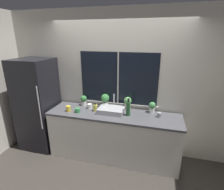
{
  "coord_description": "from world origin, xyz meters",
  "views": [
    {
      "loc": [
        0.73,
        -2.45,
        2.22
      ],
      "look_at": [
        -0.03,
        0.3,
        1.25
      ],
      "focal_mm": 28.0,
      "sensor_mm": 36.0,
      "label": 1
    }
  ],
  "objects_px": {
    "potted_plant_center_left": "(105,100)",
    "potted_plant_far_right": "(152,107)",
    "mug_grey": "(159,115)",
    "soap_bottle": "(95,108)",
    "bottle_tall": "(128,108)",
    "mug_yellow": "(68,109)",
    "potted_plant_center_right": "(128,103)",
    "refrigerator": "(38,105)",
    "sink": "(111,110)",
    "mug_white": "(90,106)",
    "mug_green": "(78,110)",
    "potted_plant_far_left": "(84,100)"
  },
  "relations": [
    {
      "from": "refrigerator",
      "to": "mug_grey",
      "type": "distance_m",
      "value": 2.38
    },
    {
      "from": "potted_plant_far_right",
      "to": "bottle_tall",
      "type": "height_order",
      "value": "bottle_tall"
    },
    {
      "from": "potted_plant_far_left",
      "to": "potted_plant_center_left",
      "type": "bearing_deg",
      "value": 0.0
    },
    {
      "from": "bottle_tall",
      "to": "mug_yellow",
      "type": "relative_size",
      "value": 3.03
    },
    {
      "from": "bottle_tall",
      "to": "mug_white",
      "type": "distance_m",
      "value": 0.78
    },
    {
      "from": "potted_plant_far_right",
      "to": "bottle_tall",
      "type": "bearing_deg",
      "value": -149.31
    },
    {
      "from": "sink",
      "to": "mug_grey",
      "type": "relative_size",
      "value": 5.78
    },
    {
      "from": "potted_plant_center_right",
      "to": "mug_yellow",
      "type": "relative_size",
      "value": 2.44
    },
    {
      "from": "potted_plant_center_left",
      "to": "soap_bottle",
      "type": "bearing_deg",
      "value": -121.61
    },
    {
      "from": "refrigerator",
      "to": "soap_bottle",
      "type": "distance_m",
      "value": 1.23
    },
    {
      "from": "potted_plant_center_left",
      "to": "potted_plant_far_right",
      "type": "xyz_separation_m",
      "value": [
        0.88,
        0.0,
        -0.05
      ]
    },
    {
      "from": "refrigerator",
      "to": "potted_plant_far_right",
      "type": "distance_m",
      "value": 2.26
    },
    {
      "from": "sink",
      "to": "soap_bottle",
      "type": "height_order",
      "value": "sink"
    },
    {
      "from": "sink",
      "to": "mug_yellow",
      "type": "bearing_deg",
      "value": -168.72
    },
    {
      "from": "potted_plant_far_right",
      "to": "mug_grey",
      "type": "distance_m",
      "value": 0.22
    },
    {
      "from": "refrigerator",
      "to": "potted_plant_center_right",
      "type": "bearing_deg",
      "value": 7.28
    },
    {
      "from": "potted_plant_far_right",
      "to": "mug_white",
      "type": "bearing_deg",
      "value": -174.26
    },
    {
      "from": "refrigerator",
      "to": "potted_plant_center_right",
      "type": "distance_m",
      "value": 1.81
    },
    {
      "from": "refrigerator",
      "to": "mug_green",
      "type": "height_order",
      "value": "refrigerator"
    },
    {
      "from": "mug_white",
      "to": "mug_yellow",
      "type": "xyz_separation_m",
      "value": [
        -0.32,
        -0.23,
        0.01
      ]
    },
    {
      "from": "mug_green",
      "to": "mug_white",
      "type": "xyz_separation_m",
      "value": [
        0.14,
        0.23,
        0.01
      ]
    },
    {
      "from": "refrigerator",
      "to": "mug_yellow",
      "type": "xyz_separation_m",
      "value": [
        0.76,
        -0.12,
        0.04
      ]
    },
    {
      "from": "potted_plant_center_left",
      "to": "potted_plant_far_right",
      "type": "relative_size",
      "value": 1.36
    },
    {
      "from": "potted_plant_center_right",
      "to": "mug_green",
      "type": "distance_m",
      "value": 0.93
    },
    {
      "from": "potted_plant_far_right",
      "to": "potted_plant_center_left",
      "type": "bearing_deg",
      "value": 180.0
    },
    {
      "from": "soap_bottle",
      "to": "bottle_tall",
      "type": "height_order",
      "value": "bottle_tall"
    },
    {
      "from": "potted_plant_far_left",
      "to": "mug_green",
      "type": "distance_m",
      "value": 0.36
    },
    {
      "from": "potted_plant_far_right",
      "to": "mug_grey",
      "type": "height_order",
      "value": "potted_plant_far_right"
    },
    {
      "from": "mug_grey",
      "to": "refrigerator",
      "type": "bearing_deg",
      "value": -178.31
    },
    {
      "from": "potted_plant_center_right",
      "to": "mug_grey",
      "type": "relative_size",
      "value": 3.21
    },
    {
      "from": "potted_plant_center_left",
      "to": "mug_green",
      "type": "distance_m",
      "value": 0.56
    },
    {
      "from": "soap_bottle",
      "to": "mug_yellow",
      "type": "distance_m",
      "value": 0.49
    },
    {
      "from": "potted_plant_center_left",
      "to": "mug_white",
      "type": "height_order",
      "value": "potted_plant_center_left"
    },
    {
      "from": "mug_yellow",
      "to": "mug_green",
      "type": "bearing_deg",
      "value": 0.77
    },
    {
      "from": "mug_green",
      "to": "mug_yellow",
      "type": "height_order",
      "value": "mug_yellow"
    },
    {
      "from": "potted_plant_far_right",
      "to": "mug_green",
      "type": "distance_m",
      "value": 1.35
    },
    {
      "from": "refrigerator",
      "to": "soap_bottle",
      "type": "xyz_separation_m",
      "value": [
        1.23,
        0.02,
        0.06
      ]
    },
    {
      "from": "potted_plant_center_left",
      "to": "mug_white",
      "type": "bearing_deg",
      "value": -157.04
    },
    {
      "from": "sink",
      "to": "potted_plant_center_right",
      "type": "distance_m",
      "value": 0.34
    },
    {
      "from": "refrigerator",
      "to": "potted_plant_far_left",
      "type": "bearing_deg",
      "value": 14.14
    },
    {
      "from": "refrigerator",
      "to": "mug_green",
      "type": "xyz_separation_m",
      "value": [
        0.94,
        -0.12,
        0.03
      ]
    },
    {
      "from": "sink",
      "to": "bottle_tall",
      "type": "relative_size",
      "value": 1.46
    },
    {
      "from": "mug_green",
      "to": "potted_plant_far_right",
      "type": "bearing_deg",
      "value": 14.91
    },
    {
      "from": "soap_bottle",
      "to": "mug_yellow",
      "type": "xyz_separation_m",
      "value": [
        -0.47,
        -0.14,
        -0.01
      ]
    },
    {
      "from": "sink",
      "to": "mug_grey",
      "type": "distance_m",
      "value": 0.84
    },
    {
      "from": "mug_yellow",
      "to": "mug_grey",
      "type": "bearing_deg",
      "value": 6.7
    },
    {
      "from": "soap_bottle",
      "to": "mug_white",
      "type": "height_order",
      "value": "soap_bottle"
    },
    {
      "from": "potted_plant_far_right",
      "to": "refrigerator",
      "type": "bearing_deg",
      "value": -174.16
    },
    {
      "from": "potted_plant_center_left",
      "to": "potted_plant_far_right",
      "type": "bearing_deg",
      "value": 0.0
    },
    {
      "from": "potted_plant_far_left",
      "to": "mug_white",
      "type": "height_order",
      "value": "potted_plant_far_left"
    }
  ]
}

